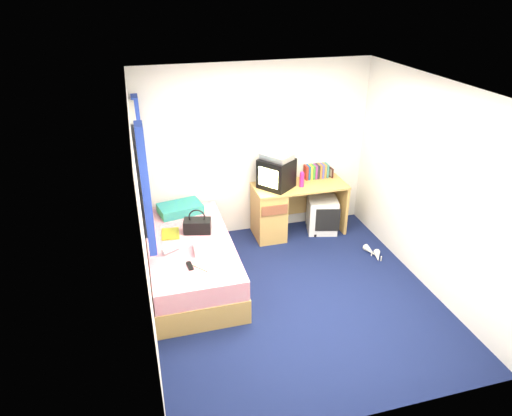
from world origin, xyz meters
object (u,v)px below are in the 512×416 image
object	(u,v)px
bed	(191,260)
picture_frame	(331,172)
vcr	(277,157)
colour_swatch_fan	(201,267)
pink_water_bottle	(302,180)
magazine	(170,234)
towel	(207,247)
handbag	(197,225)
crt_tv	(276,173)
desk	(280,209)
pillow	(180,209)
aerosol_can	(294,178)
remote_control	(190,266)
water_bottle	(170,249)
white_heels	(374,254)
storage_cube	(322,215)

from	to	relation	value
bed	picture_frame	size ratio (longest dim) A/B	14.29
picture_frame	bed	bearing A→B (deg)	-162.31
vcr	colour_swatch_fan	distance (m)	1.97
pink_water_bottle	magazine	distance (m)	1.94
bed	colour_swatch_fan	bearing A→B (deg)	-85.57
vcr	towel	world-z (taller)	vcr
handbag	crt_tv	bearing A→B (deg)	40.23
picture_frame	towel	bearing A→B (deg)	-154.30
desk	crt_tv	distance (m)	0.55
pillow	magazine	xyz separation A→B (m)	(-0.19, -0.54, -0.05)
aerosol_can	desk	bearing A→B (deg)	-167.80
crt_tv	picture_frame	size ratio (longest dim) A/B	3.97
pillow	remote_control	world-z (taller)	pillow
pillow	vcr	distance (m)	1.46
crt_tv	water_bottle	world-z (taller)	crt_tv
crt_tv	colour_swatch_fan	size ratio (longest dim) A/B	2.53
bed	colour_swatch_fan	xyz separation A→B (m)	(0.05, -0.60, 0.28)
handbag	white_heels	size ratio (longest dim) A/B	0.96
pillow	handbag	xyz separation A→B (m)	(0.14, -0.57, 0.03)
water_bottle	magazine	bearing A→B (deg)	84.64
towel	magazine	distance (m)	0.61
storage_cube	white_heels	xyz separation A→B (m)	(0.40, -0.85, -0.21)
picture_frame	magazine	distance (m)	2.50
colour_swatch_fan	pink_water_bottle	bearing A→B (deg)	38.46
aerosol_can	handbag	xyz separation A→B (m)	(-1.47, -0.62, -0.21)
handbag	remote_control	size ratio (longest dim) A/B	2.27
pillow	bed	bearing A→B (deg)	-88.92
picture_frame	remote_control	size ratio (longest dim) A/B	0.88
storage_cube	towel	bearing A→B (deg)	-137.86
crt_tv	handbag	bearing A→B (deg)	-102.22
colour_swatch_fan	white_heels	xyz separation A→B (m)	(2.36, 0.45, -0.51)
storage_cube	crt_tv	distance (m)	0.99
crt_tv	pink_water_bottle	bearing A→B (deg)	39.78
picture_frame	magazine	bearing A→B (deg)	-168.45
vcr	remote_control	size ratio (longest dim) A/B	2.43
picture_frame	handbag	size ratio (longest dim) A/B	0.38
water_bottle	white_heels	bearing A→B (deg)	1.13
vcr	handbag	distance (m)	1.44
bed	crt_tv	distance (m)	1.66
crt_tv	picture_frame	distance (m)	0.89
vcr	aerosol_can	size ratio (longest dim) A/B	2.11
magazine	white_heels	world-z (taller)	magazine
bed	pillow	distance (m)	0.82
bed	remote_control	world-z (taller)	remote_control
water_bottle	desk	bearing A→B (deg)	30.45
pink_water_bottle	handbag	world-z (taller)	pink_water_bottle
pillow	aerosol_can	bearing A→B (deg)	1.91
desk	crt_tv	xyz separation A→B (m)	(-0.07, 0.00, 0.55)
desk	water_bottle	size ratio (longest dim) A/B	6.50
towel	handbag	bearing A→B (deg)	94.59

